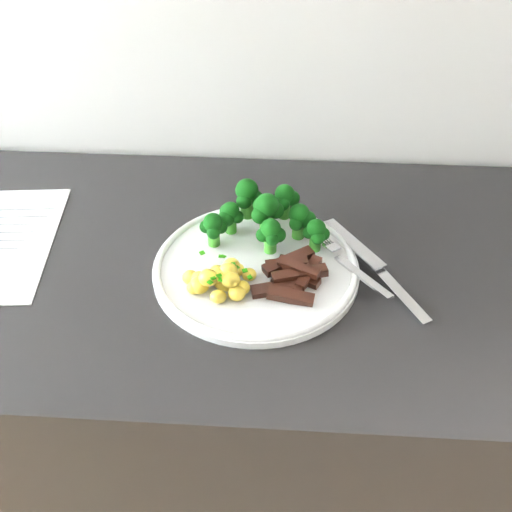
% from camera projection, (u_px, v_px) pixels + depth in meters
% --- Properties ---
extents(counter, '(2.37, 0.59, 0.89)m').
position_uv_depth(counter, '(210.00, 431.00, 1.20)').
color(counter, black).
rests_on(counter, ground).
extents(plate, '(0.31, 0.31, 0.02)m').
position_uv_depth(plate, '(256.00, 267.00, 0.89)').
color(plate, white).
rests_on(plate, counter).
extents(broccoli, '(0.20, 0.12, 0.08)m').
position_uv_depth(broccoli, '(266.00, 214.00, 0.92)').
color(broccoli, '#286E19').
rests_on(broccoli, plate).
extents(potatoes, '(0.11, 0.08, 0.04)m').
position_uv_depth(potatoes, '(220.00, 279.00, 0.85)').
color(potatoes, gold).
rests_on(potatoes, plate).
extents(beef_strips, '(0.11, 0.11, 0.03)m').
position_uv_depth(beef_strips, '(294.00, 275.00, 0.86)').
color(beef_strips, black).
rests_on(beef_strips, plate).
extents(fork, '(0.11, 0.15, 0.02)m').
position_uv_depth(fork, '(352.00, 266.00, 0.88)').
color(fork, '#BBBBC0').
rests_on(fork, plate).
extents(knife, '(0.15, 0.22, 0.03)m').
position_uv_depth(knife, '(386.00, 280.00, 0.87)').
color(knife, '#BBBBC0').
rests_on(knife, plate).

